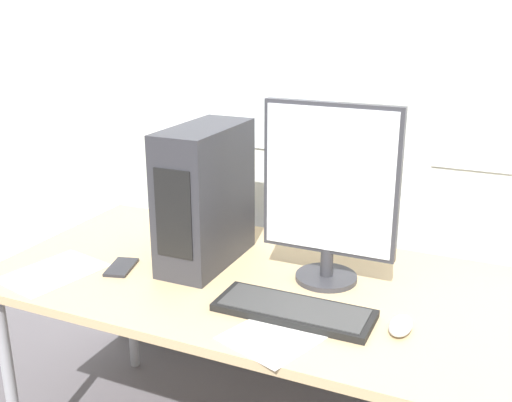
# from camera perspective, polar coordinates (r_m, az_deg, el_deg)

# --- Properties ---
(wall_back) EXTENTS (8.00, 0.07, 2.70)m
(wall_back) POSITION_cam_1_polar(r_m,az_deg,el_deg) (2.14, 12.78, 13.18)
(wall_back) COLOR silver
(wall_back) RESTS_ON ground_plane
(desk) EXTENTS (2.16, 0.83, 0.72)m
(desk) POSITION_cam_1_polar(r_m,az_deg,el_deg) (1.81, 7.61, -9.95)
(desk) COLOR tan
(desk) RESTS_ON ground_plane
(pc_tower) EXTENTS (0.17, 0.39, 0.45)m
(pc_tower) POSITION_cam_1_polar(r_m,az_deg,el_deg) (1.92, -4.86, 0.48)
(pc_tower) COLOR #2D2D33
(pc_tower) RESTS_ON desk
(monitor_main) EXTENTS (0.41, 0.19, 0.55)m
(monitor_main) POSITION_cam_1_polar(r_m,az_deg,el_deg) (1.77, 7.01, 0.98)
(monitor_main) COLOR #333338
(monitor_main) RESTS_ON desk
(keyboard) EXTENTS (0.44, 0.16, 0.02)m
(keyboard) POSITION_cam_1_polar(r_m,az_deg,el_deg) (1.67, 3.62, -10.33)
(keyboard) COLOR black
(keyboard) RESTS_ON desk
(mouse) EXTENTS (0.06, 0.11, 0.03)m
(mouse) POSITION_cam_1_polar(r_m,az_deg,el_deg) (1.63, 13.61, -11.46)
(mouse) COLOR #B2B2B7
(mouse) RESTS_ON desk
(cell_phone) EXTENTS (0.11, 0.15, 0.01)m
(cell_phone) POSITION_cam_1_polar(r_m,az_deg,el_deg) (1.98, -12.71, -6.17)
(cell_phone) COLOR #232328
(cell_phone) RESTS_ON desk
(paper_sheet_left) EXTENTS (0.30, 0.35, 0.00)m
(paper_sheet_left) POSITION_cam_1_polar(r_m,az_deg,el_deg) (1.59, 2.54, -12.26)
(paper_sheet_left) COLOR white
(paper_sheet_left) RESTS_ON desk
(paper_sheet_front) EXTENTS (0.27, 0.33, 0.00)m
(paper_sheet_front) POSITION_cam_1_polar(r_m,az_deg,el_deg) (2.01, -18.77, -6.46)
(paper_sheet_front) COLOR white
(paper_sheet_front) RESTS_ON desk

